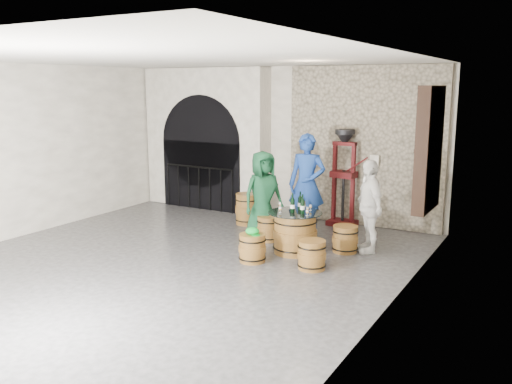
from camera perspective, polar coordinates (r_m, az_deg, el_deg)
The scene contains 30 objects.
ground at distance 8.81m, azimuth -8.98°, elevation -7.50°, with size 8.00×8.00×0.00m, color #2F2F31.
wall_back at distance 11.79m, azimuth 3.10°, elevation 5.29°, with size 8.00×8.00×0.00m, color white.
wall_left at distance 10.98m, azimuth -23.65°, elevation 3.95°, with size 8.00×8.00×0.00m, color white.
wall_right at distance 6.81m, azimuth 14.18°, elevation 0.69°, with size 8.00×8.00×0.00m, color white.
ceiling at distance 8.37m, azimuth -9.66°, elevation 13.75°, with size 8.00×8.00×0.00m, color beige.
stone_facing_panel at distance 11.04m, azimuth 11.34°, elevation 4.70°, with size 3.20×0.12×3.18m, color #A29781.
arched_opening at distance 12.54m, azimuth -5.25°, elevation 5.53°, with size 3.10×0.60×3.19m.
shuttered_window at distance 9.12m, azimuth 17.69°, elevation 4.34°, with size 0.23×1.10×2.00m.
barrel_table at distance 9.21m, azimuth 4.12°, elevation -4.30°, with size 0.91×0.91×0.71m.
barrel_stool_left at distance 9.94m, azimuth 1.35°, elevation -3.84°, with size 0.45×0.45×0.46m.
barrel_stool_far at distance 10.06m, azimuth 4.98°, elevation -3.70°, with size 0.45×0.45×0.46m.
barrel_stool_right at distance 9.38m, azimuth 9.37°, elevation -4.90°, with size 0.45×0.45×0.46m.
barrel_stool_near_right at distance 8.46m, azimuth 5.90°, elevation -6.60°, with size 0.45×0.45×0.46m.
barrel_stool_near_left at distance 8.76m, azimuth -0.39°, elevation -5.92°, with size 0.45×0.45×0.46m.
green_cap at distance 8.68m, azimuth -0.38°, elevation -4.16°, with size 0.26×0.22×0.12m.
person_green at distance 9.98m, azimuth 0.74°, elevation -0.31°, with size 0.80×0.52×1.63m, color #113F25.
person_blue at distance 10.25m, azimuth 5.38°, elevation 0.78°, with size 0.70×0.46×1.93m, color navy.
person_white at distance 9.33m, azimuth 11.82°, elevation -1.48°, with size 0.93×0.39×1.59m, color white.
wine_bottle_left at distance 9.08m, azimuth 3.86°, elevation -1.34°, with size 0.08×0.08×0.32m.
wine_bottle_center at distance 9.01m, azimuth 4.91°, elevation -1.46°, with size 0.08×0.08×0.32m.
wine_bottle_right at distance 9.24m, azimuth 4.67°, elevation -1.14°, with size 0.08×0.08×0.32m.
tasting_glass_a at distance 9.06m, azimuth 2.58°, elevation -1.88°, with size 0.05×0.05×0.10m, color #C07D25, non-canonical shape.
tasting_glass_b at distance 9.11m, azimuth 5.43°, elevation -1.86°, with size 0.05×0.05×0.10m, color #C07D25, non-canonical shape.
tasting_glass_c at distance 9.33m, azimuth 3.88°, elevation -1.52°, with size 0.05×0.05×0.10m, color #C07D25, non-canonical shape.
tasting_glass_d at distance 9.26m, azimuth 5.75°, elevation -1.65°, with size 0.05×0.05×0.10m, color #C07D25, non-canonical shape.
tasting_glass_e at distance 8.87m, azimuth 5.41°, elevation -2.20°, with size 0.05×0.05×0.10m, color #C07D25, non-canonical shape.
tasting_glass_f at distance 9.41m, azimuth 2.54°, elevation -1.40°, with size 0.05×0.05×0.10m, color #C07D25, non-canonical shape.
side_barrel at distance 11.08m, azimuth -0.99°, elevation -1.80°, with size 0.48×0.48×0.64m.
corking_press at distance 10.97m, azimuth 9.24°, elevation 2.28°, with size 0.81×0.48×1.95m.
control_box at distance 10.92m, azimuth 12.40°, elevation 3.26°, with size 0.18×0.10×0.22m, color silver.
Camera 1 is at (5.30, -6.46, 2.79)m, focal length 38.00 mm.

